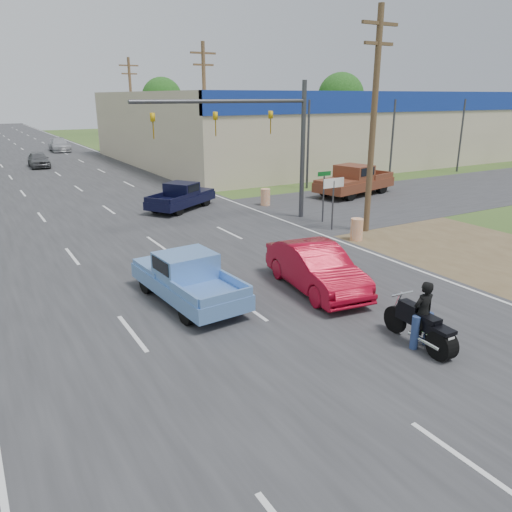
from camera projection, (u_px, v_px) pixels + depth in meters
ground at (466, 462)px, 8.90m from camera, size 200.00×200.00×0.00m
main_road at (58, 174)px, 41.68m from camera, size 15.00×180.00×0.02m
cross_road at (142, 234)px, 23.65m from camera, size 120.00×10.00×0.02m
dirt_verge at (437, 241)px, 22.42m from camera, size 8.00×18.00×0.01m
big_box_store at (353, 123)px, 56.11m from camera, size 50.00×28.10×6.60m
utility_pole_1 at (374, 117)px, 22.53m from camera, size 2.00×0.28×10.00m
utility_pole_2 at (205, 109)px, 37.28m from camera, size 2.00×0.28×10.00m
utility_pole_3 at (132, 105)px, 52.03m from camera, size 2.00×0.28×10.00m
tree_3 at (341, 96)px, 91.01m from camera, size 8.40×8.40×10.40m
tree_5 at (162, 98)px, 99.49m from camera, size 7.98×7.98×9.88m
barrel_0 at (357, 229)px, 22.46m from camera, size 0.56×0.56×1.00m
barrel_1 at (265, 197)px, 29.62m from camera, size 0.56×0.56×1.00m
lane_sign at (333, 191)px, 23.76m from camera, size 1.20×0.08×2.52m
street_name_sign at (324, 191)px, 25.37m from camera, size 0.80×0.08×2.61m
signal_mast at (259, 127)px, 24.18m from camera, size 9.12×0.40×7.00m
red_convertible at (316, 268)px, 16.58m from camera, size 2.24×4.86×1.54m
motorcycle at (424, 329)px, 12.77m from camera, size 0.75×2.43×1.23m
rider at (423, 317)px, 12.74m from camera, size 0.65×0.44×1.71m
blue_pickup at (186, 277)px, 15.70m from camera, size 2.19×4.92×1.59m
navy_pickup at (182, 196)px, 28.57m from camera, size 4.86×4.02×1.54m
brown_pickup at (353, 180)px, 32.51m from camera, size 6.30×3.56×1.97m
distant_car_grey at (39, 160)px, 45.35m from camera, size 1.71×4.12×1.39m
distant_car_silver at (60, 145)px, 58.48m from camera, size 2.22×5.10×1.46m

